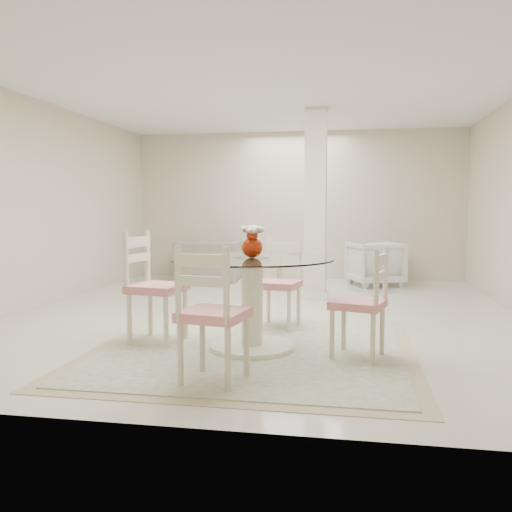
% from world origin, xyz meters
% --- Properties ---
extents(ground, '(7.00, 7.00, 0.00)m').
position_xyz_m(ground, '(0.00, 0.00, 0.00)').
color(ground, silver).
rests_on(ground, ground).
extents(room_shell, '(6.02, 7.02, 2.71)m').
position_xyz_m(room_shell, '(0.00, 0.00, 1.86)').
color(room_shell, beige).
rests_on(room_shell, ground).
extents(column, '(0.30, 0.30, 2.70)m').
position_xyz_m(column, '(0.50, 1.30, 1.35)').
color(column, beige).
rests_on(column, ground).
extents(area_rug, '(2.91, 2.91, 0.02)m').
position_xyz_m(area_rug, '(0.13, -1.70, 0.01)').
color(area_rug, tan).
rests_on(area_rug, ground).
extents(dining_table, '(1.48, 1.48, 0.85)m').
position_xyz_m(dining_table, '(0.13, -1.70, 0.43)').
color(dining_table, '#ECE5C2').
rests_on(dining_table, ground).
extents(red_vase, '(0.22, 0.21, 0.29)m').
position_xyz_m(red_vase, '(0.14, -1.71, 1.00)').
color(red_vase, '#A82005').
rests_on(red_vase, dining_table).
extents(dining_chair_east, '(0.52, 0.52, 1.06)m').
position_xyz_m(dining_chair_east, '(1.14, -1.83, 0.56)').
color(dining_chair_east, beige).
rests_on(dining_chair_east, ground).
extents(dining_chair_north, '(0.50, 0.50, 1.07)m').
position_xyz_m(dining_chair_north, '(0.26, -0.69, 0.56)').
color(dining_chair_north, '#F1E3C6').
rests_on(dining_chair_north, ground).
extents(dining_chair_west, '(0.55, 0.55, 1.19)m').
position_xyz_m(dining_chair_west, '(-0.89, -1.58, 0.63)').
color(dining_chair_west, '#F1E6C6').
rests_on(dining_chair_west, ground).
extents(dining_chair_south, '(0.52, 0.52, 1.14)m').
position_xyz_m(dining_chair_south, '(0.01, -2.72, 0.60)').
color(dining_chair_south, beige).
rests_on(dining_chair_south, ground).
extents(recliner_taupe, '(1.17, 1.04, 0.72)m').
position_xyz_m(recliner_taupe, '(-1.51, 2.93, 0.36)').
color(recliner_taupe, gray).
rests_on(recliner_taupe, ground).
extents(armchair_white, '(1.04, 1.05, 0.74)m').
position_xyz_m(armchair_white, '(1.41, 2.80, 0.37)').
color(armchair_white, silver).
rests_on(armchair_white, ground).
extents(side_table, '(0.56, 0.56, 0.58)m').
position_xyz_m(side_table, '(-0.13, 2.16, 0.27)').
color(side_table, '#CFB97F').
rests_on(side_table, ground).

